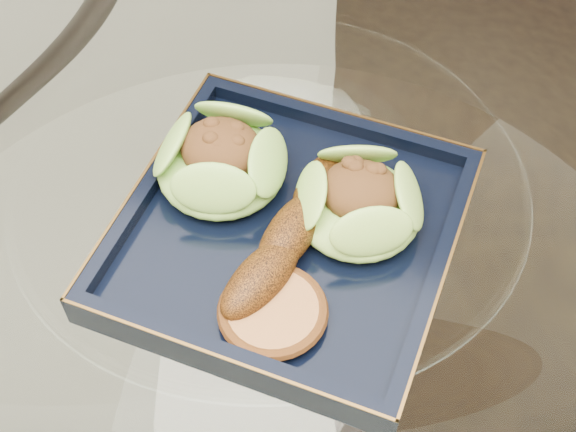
% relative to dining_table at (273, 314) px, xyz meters
% --- Properties ---
extents(dining_table, '(1.13, 1.13, 0.77)m').
position_rel_dining_table_xyz_m(dining_table, '(0.00, 0.00, 0.00)').
color(dining_table, white).
rests_on(dining_table, ground).
extents(dining_chair, '(0.47, 0.47, 0.93)m').
position_rel_dining_table_xyz_m(dining_chair, '(0.12, 0.48, -0.08)').
color(dining_chair, black).
rests_on(dining_chair, ground).
extents(navy_plate, '(0.29, 0.29, 0.02)m').
position_rel_dining_table_xyz_m(navy_plate, '(0.02, -0.02, 0.17)').
color(navy_plate, black).
rests_on(navy_plate, dining_table).
extents(lettuce_wrap_left, '(0.14, 0.14, 0.04)m').
position_rel_dining_table_xyz_m(lettuce_wrap_left, '(-0.05, 0.02, 0.20)').
color(lettuce_wrap_left, olive).
rests_on(lettuce_wrap_left, navy_plate).
extents(lettuce_wrap_right, '(0.11, 0.11, 0.04)m').
position_rel_dining_table_xyz_m(lettuce_wrap_right, '(0.07, 0.01, 0.20)').
color(lettuce_wrap_right, olive).
rests_on(lettuce_wrap_right, navy_plate).
extents(roasted_plantain, '(0.07, 0.18, 0.03)m').
position_rel_dining_table_xyz_m(roasted_plantain, '(0.03, -0.03, 0.20)').
color(roasted_plantain, '#592D09').
rests_on(roasted_plantain, navy_plate).
extents(crumb_patty, '(0.08, 0.08, 0.01)m').
position_rel_dining_table_xyz_m(crumb_patty, '(0.04, -0.10, 0.19)').
color(crumb_patty, '#B5703C').
rests_on(crumb_patty, navy_plate).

